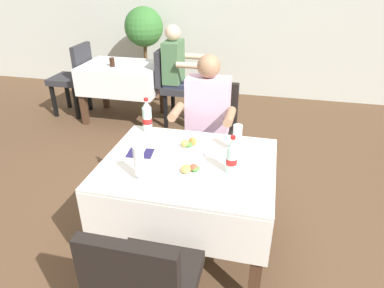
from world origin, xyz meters
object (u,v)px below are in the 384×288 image
cola_bottle_secondary (147,117)px  background_chair_right (175,83)px  seated_diner_far (206,121)px  background_chair_left (74,75)px  beer_glass_middle (139,163)px  plate_far_diner (190,145)px  potted_plant_corner (144,37)px  background_dining_table (123,79)px  beer_glass_left (237,138)px  background_table_tumbler (112,62)px  chair_far_diner_seat (211,132)px  chair_near_camera_side (146,287)px  cola_bottle_primary (232,157)px  napkin_cutlery_set (140,153)px  background_patron (178,71)px  main_dining_table (189,183)px  plate_near_camera (187,171)px

cola_bottle_secondary → background_chair_right: size_ratio=0.28×
seated_diner_far → background_chair_left: size_ratio=1.30×
beer_glass_middle → cola_bottle_secondary: 0.67m
beer_glass_middle → plate_far_diner: bearing=66.8°
beer_glass_middle → potted_plant_corner: (-1.17, 3.29, 0.08)m
beer_glass_middle → background_dining_table: beer_glass_middle is taller
beer_glass_left → background_table_tumbler: (-1.77, 1.84, -0.05)m
seated_diner_far → chair_far_diner_seat: bearing=77.6°
background_dining_table → chair_near_camera_side: bearing=-64.8°
cola_bottle_primary → background_dining_table: size_ratio=0.25×
beer_glass_middle → background_chair_left: size_ratio=0.23×
cola_bottle_secondary → background_dining_table: bearing=119.3°
seated_diner_far → napkin_cutlery_set: bearing=-114.5°
beer_glass_left → napkin_cutlery_set: beer_glass_left is taller
cola_bottle_secondary → beer_glass_middle: bearing=-74.3°
background_chair_left → chair_far_diner_seat: bearing=-31.8°
background_patron → beer_glass_left: bearing=-64.1°
napkin_cutlery_set → background_chair_right: size_ratio=0.20×
cola_bottle_secondary → chair_far_diner_seat: bearing=48.5°
cola_bottle_secondary → background_dining_table: 2.07m
main_dining_table → seated_diner_far: (-0.02, 0.74, 0.14)m
chair_near_camera_side → cola_bottle_secondary: cola_bottle_secondary is taller
plate_far_diner → beer_glass_left: 0.34m
plate_far_diner → cola_bottle_primary: (0.32, -0.26, 0.09)m
beer_glass_left → background_dining_table: (-1.70, 1.95, -0.29)m
main_dining_table → cola_bottle_secondary: cola_bottle_secondary is taller
main_dining_table → background_chair_right: bearing=108.2°
beer_glass_left → background_chair_left: size_ratio=0.20×
seated_diner_far → beer_glass_left: 0.63m
plate_near_camera → background_chair_right: background_chair_right is taller
background_patron → background_table_tumbler: size_ratio=11.45×
cola_bottle_secondary → cola_bottle_primary: bearing=-32.1°
seated_diner_far → potted_plant_corner: potted_plant_corner is taller
main_dining_table → potted_plant_corner: size_ratio=0.83×
plate_far_diner → plate_near_camera: bearing=-80.2°
beer_glass_left → background_patron: background_patron is taller
beer_glass_middle → background_patron: size_ratio=0.18×
main_dining_table → potted_plant_corner: (-1.40, 3.03, 0.36)m
beer_glass_left → beer_glass_middle: size_ratio=0.89×
beer_glass_left → background_chair_left: background_chair_left is taller
beer_glass_middle → main_dining_table: bearing=48.4°
beer_glass_left → seated_diner_far: bearing=120.6°
background_chair_right → background_patron: bearing=0.0°
seated_diner_far → plate_far_diner: bearing=-91.2°
background_patron → chair_far_diner_seat: bearing=-63.3°
chair_near_camera_side → potted_plant_corner: (-1.40, 3.87, 0.38)m
plate_near_camera → napkin_cutlery_set: bearing=155.1°
chair_far_diner_seat → beer_glass_left: size_ratio=4.88×
background_patron → background_table_tumbler: (-0.82, -0.11, 0.09)m
plate_near_camera → beer_glass_left: size_ratio=1.27×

